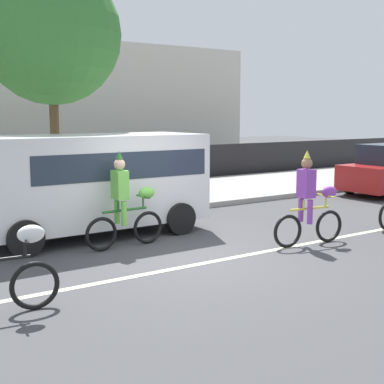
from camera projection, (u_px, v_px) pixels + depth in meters
ground_plane at (191, 257)px, 9.90m from camera, size 80.00×80.00×0.00m
road_centre_line at (206, 263)px, 9.49m from camera, size 36.00×0.14×0.01m
sidewalk_curb at (64, 204)px, 15.22m from camera, size 60.00×5.00×0.15m
fence_line at (31, 173)px, 17.51m from camera, size 40.00×0.08×1.40m
parade_cyclist_lime at (125, 205)px, 10.50m from camera, size 1.72×0.50×1.92m
parade_cyclist_purple at (310, 204)px, 10.68m from camera, size 1.72×0.50×1.92m
parked_van_white at (91, 177)px, 11.51m from camera, size 5.00×2.22×2.18m
street_tree_near_lamp at (51, 35)px, 13.54m from camera, size 3.55×3.55×6.25m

